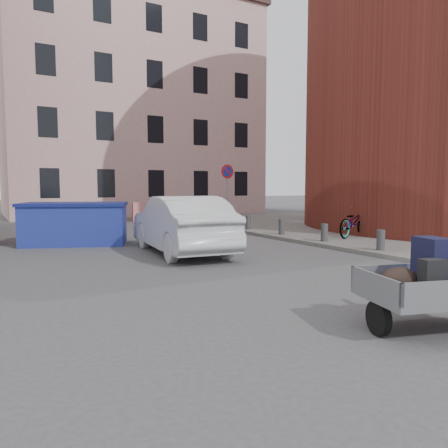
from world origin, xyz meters
TOP-DOWN VIEW (x-y plane):
  - ground at (0.00, 0.00)m, footprint 120.00×120.00m
  - sidewalk at (10.00, 4.00)m, footprint 9.00×24.00m
  - building_pink at (6.00, 22.00)m, footprint 16.00×8.00m
  - no_parking_sign at (6.00, 9.48)m, footprint 0.60×0.09m
  - bollards at (6.00, 3.40)m, footprint 0.22×9.02m
  - barriers at (4.20, 15.00)m, footprint 4.70×0.18m
  - trailer at (1.48, -3.43)m, footprint 1.85×1.97m
  - dumpster at (-0.78, 7.39)m, footprint 3.55×2.69m
  - silver_car at (1.44, 4.16)m, footprint 2.17×4.94m
  - bicycle at (7.63, 3.76)m, footprint 2.08×1.28m

SIDE VIEW (x-z plane):
  - ground at x=0.00m, z-range 0.00..0.00m
  - sidewalk at x=10.00m, z-range 0.00..0.12m
  - bollards at x=6.00m, z-range 0.12..0.67m
  - barriers at x=4.20m, z-range 0.00..1.00m
  - trailer at x=1.48m, z-range 0.01..1.21m
  - bicycle at x=7.63m, z-range 0.12..1.15m
  - dumpster at x=-0.78m, z-range 0.00..1.34m
  - silver_car at x=1.44m, z-range 0.00..1.58m
  - no_parking_sign at x=6.00m, z-range 0.69..3.34m
  - building_pink at x=6.00m, z-range 0.00..14.00m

